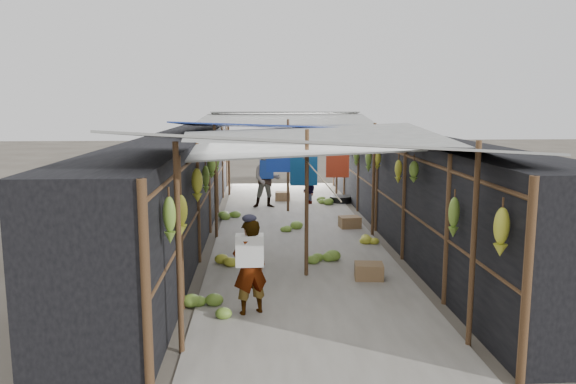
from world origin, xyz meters
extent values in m
plane|color=#6B6356|center=(0.00, 0.00, 0.00)|extent=(80.00, 80.00, 0.00)
cube|color=#9E998E|center=(0.00, 6.50, 0.01)|extent=(3.60, 16.00, 0.02)
cube|color=black|center=(-2.70, 6.50, 1.15)|extent=(1.40, 15.00, 2.30)
cube|color=black|center=(2.70, 6.50, 1.15)|extent=(1.40, 15.00, 2.30)
cube|color=#956C4C|center=(1.07, 2.73, 0.15)|extent=(0.53, 0.44, 0.29)
cube|color=#956C4C|center=(1.40, 6.79, 0.15)|extent=(0.53, 0.45, 0.29)
cube|color=#956C4C|center=(-0.07, 10.75, 0.14)|extent=(0.48, 0.41, 0.29)
cylinder|color=black|center=(1.70, 10.38, 0.10)|extent=(0.67, 0.67, 0.20)
imported|color=silver|center=(-0.97, 1.23, 0.71)|extent=(0.61, 0.51, 1.41)
imported|color=#1D4C94|center=(-0.59, 9.62, 0.84)|extent=(0.83, 0.65, 1.68)
imported|color=#4B4641|center=(0.69, 10.13, 0.50)|extent=(0.56, 0.73, 1.00)
cylinder|color=brown|center=(-1.80, 0.00, 1.30)|extent=(0.07, 0.07, 2.60)
cylinder|color=brown|center=(1.80, 0.00, 1.30)|extent=(0.07, 0.07, 2.60)
cylinder|color=brown|center=(0.00, 3.00, 1.30)|extent=(0.07, 0.07, 2.60)
cylinder|color=brown|center=(-1.80, 6.00, 1.30)|extent=(0.07, 0.07, 2.60)
cylinder|color=brown|center=(1.80, 6.00, 1.30)|extent=(0.07, 0.07, 2.60)
cylinder|color=brown|center=(0.00, 9.00, 1.30)|extent=(0.07, 0.07, 2.60)
cylinder|color=brown|center=(-1.80, 12.00, 1.30)|extent=(0.07, 0.07, 2.60)
cylinder|color=brown|center=(1.80, 12.00, 1.30)|extent=(0.07, 0.07, 2.60)
cube|color=#9F9F9A|center=(0.00, 1.00, 2.50)|extent=(5.21, 3.19, 0.52)
cube|color=#9F9F9A|center=(0.20, 4.20, 2.35)|extent=(5.23, 3.73, 0.50)
cube|color=#202E96|center=(-0.10, 7.50, 2.45)|extent=(5.40, 3.60, 0.41)
cube|color=#9F9F9A|center=(0.00, 10.80, 2.55)|extent=(5.37, 3.66, 0.27)
cube|color=#9F9F9A|center=(0.10, 13.20, 2.65)|extent=(5.00, 1.99, 0.24)
cylinder|color=brown|center=(-2.00, 6.50, 2.05)|extent=(0.06, 15.00, 0.06)
cylinder|color=brown|center=(2.00, 6.50, 2.05)|extent=(0.06, 15.00, 0.06)
cylinder|color=gray|center=(0.00, 6.50, 2.05)|extent=(0.02, 15.00, 0.02)
cube|color=#B2331B|center=(0.88, 5.39, 1.75)|extent=(0.50, 0.03, 0.60)
cube|color=#18559D|center=(0.08, 4.56, 1.72)|extent=(0.55, 0.03, 0.65)
cube|color=#202395|center=(-0.63, 10.80, 1.75)|extent=(0.65, 0.03, 0.60)
cube|color=#193BA8|center=(-0.30, 6.40, 1.75)|extent=(0.70, 0.03, 0.60)
ellipsoid|color=olive|center=(-1.88, -0.11, 1.69)|extent=(0.15, 0.13, 0.57)
ellipsoid|color=gold|center=(-1.88, 0.84, 1.56)|extent=(0.18, 0.16, 0.56)
ellipsoid|color=gold|center=(-1.88, 2.93, 1.66)|extent=(0.19, 0.16, 0.59)
ellipsoid|color=olive|center=(-1.88, 4.52, 1.54)|extent=(0.15, 0.13, 0.57)
ellipsoid|color=olive|center=(-1.88, 5.96, 1.62)|extent=(0.19, 0.16, 0.49)
ellipsoid|color=olive|center=(-1.88, 7.46, 1.60)|extent=(0.16, 0.14, 0.60)
ellipsoid|color=olive|center=(-1.88, 8.75, 1.77)|extent=(0.15, 0.13, 0.43)
ellipsoid|color=olive|center=(-1.88, 10.23, 1.62)|extent=(0.14, 0.12, 0.38)
ellipsoid|color=olive|center=(-1.88, 11.74, 1.80)|extent=(0.20, 0.17, 0.39)
ellipsoid|color=olive|center=(-1.88, 13.62, 1.63)|extent=(0.19, 0.16, 0.52)
ellipsoid|color=gold|center=(1.88, -0.57, 1.61)|extent=(0.18, 0.15, 0.57)
ellipsoid|color=olive|center=(1.88, 0.95, 1.47)|extent=(0.16, 0.13, 0.58)
ellipsoid|color=olive|center=(1.88, 3.02, 1.85)|extent=(0.17, 0.14, 0.39)
ellipsoid|color=gold|center=(1.88, 4.09, 1.73)|extent=(0.15, 0.13, 0.46)
ellipsoid|color=gold|center=(1.88, 6.02, 1.75)|extent=(0.17, 0.14, 0.43)
ellipsoid|color=olive|center=(1.88, 7.03, 1.65)|extent=(0.16, 0.14, 0.57)
ellipsoid|color=olive|center=(1.88, 8.76, 1.57)|extent=(0.16, 0.14, 0.54)
ellipsoid|color=olive|center=(1.88, 10.27, 1.54)|extent=(0.18, 0.16, 0.52)
ellipsoid|color=olive|center=(1.88, 11.67, 1.69)|extent=(0.15, 0.12, 0.35)
ellipsoid|color=olive|center=(1.88, 13.35, 1.69)|extent=(0.17, 0.14, 0.51)
ellipsoid|color=gold|center=(-1.28, 3.88, 0.14)|extent=(0.57, 0.48, 0.29)
ellipsoid|color=olive|center=(-1.56, 1.36, 0.16)|extent=(0.62, 0.53, 0.31)
ellipsoid|color=olive|center=(1.22, 10.03, 0.16)|extent=(0.63, 0.53, 0.31)
ellipsoid|color=olive|center=(0.38, 3.95, 0.13)|extent=(0.52, 0.45, 0.26)
ellipsoid|color=gold|center=(1.34, 5.19, 0.17)|extent=(0.67, 0.57, 0.33)
ellipsoid|color=olive|center=(-1.62, 8.07, 0.17)|extent=(0.68, 0.58, 0.34)
ellipsoid|color=olive|center=(-0.19, 6.57, 0.15)|extent=(0.62, 0.53, 0.31)
camera|label=1|loc=(-0.85, -6.58, 3.04)|focal=35.00mm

